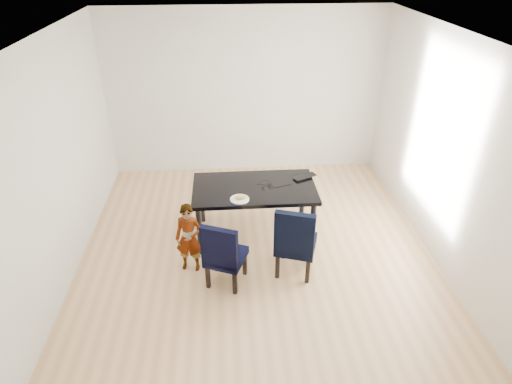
{
  "coord_description": "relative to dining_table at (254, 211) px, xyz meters",
  "views": [
    {
      "loc": [
        -0.34,
        -4.3,
        3.53
      ],
      "look_at": [
        0.0,
        0.2,
        0.85
      ],
      "focal_mm": 30.0,
      "sensor_mm": 36.0,
      "label": 1
    }
  ],
  "objects": [
    {
      "name": "floor",
      "position": [
        0.0,
        -0.5,
        -0.38
      ],
      "size": [
        4.5,
        5.0,
        0.01
      ],
      "primitive_type": "cube",
      "color": "tan",
      "rests_on": "ground"
    },
    {
      "name": "ceiling",
      "position": [
        0.0,
        -0.5,
        2.33
      ],
      "size": [
        4.5,
        5.0,
        0.01
      ],
      "primitive_type": "cube",
      "color": "white",
      "rests_on": "wall_back"
    },
    {
      "name": "wall_back",
      "position": [
        0.0,
        2.0,
        0.98
      ],
      "size": [
        4.5,
        0.01,
        2.7
      ],
      "primitive_type": "cube",
      "color": "silver",
      "rests_on": "ground"
    },
    {
      "name": "wall_front",
      "position": [
        0.0,
        -3.0,
        0.98
      ],
      "size": [
        4.5,
        0.01,
        2.7
      ],
      "primitive_type": "cube",
      "color": "silver",
      "rests_on": "ground"
    },
    {
      "name": "wall_left",
      "position": [
        -2.25,
        -0.5,
        0.98
      ],
      "size": [
        0.01,
        5.0,
        2.7
      ],
      "primitive_type": "cube",
      "color": "white",
      "rests_on": "ground"
    },
    {
      "name": "wall_right",
      "position": [
        2.25,
        -0.5,
        0.98
      ],
      "size": [
        0.01,
        5.0,
        2.7
      ],
      "primitive_type": "cube",
      "color": "silver",
      "rests_on": "ground"
    },
    {
      "name": "dining_table",
      "position": [
        0.0,
        0.0,
        0.0
      ],
      "size": [
        1.6,
        0.9,
        0.75
      ],
      "primitive_type": "cube",
      "color": "black",
      "rests_on": "floor"
    },
    {
      "name": "chair_left",
      "position": [
        -0.39,
        -0.92,
        0.06
      ],
      "size": [
        0.55,
        0.56,
        0.87
      ],
      "primitive_type": "cube",
      "rotation": [
        0.0,
        0.0,
        -0.38
      ],
      "color": "black",
      "rests_on": "floor"
    },
    {
      "name": "chair_right",
      "position": [
        0.44,
        -0.78,
        0.1
      ],
      "size": [
        0.58,
        0.59,
        0.95
      ],
      "primitive_type": "cube",
      "rotation": [
        0.0,
        0.0,
        -0.32
      ],
      "color": "black",
      "rests_on": "floor"
    },
    {
      "name": "child",
      "position": [
        -0.83,
        -0.65,
        0.08
      ],
      "size": [
        0.36,
        0.27,
        0.91
      ],
      "primitive_type": "imported",
      "rotation": [
        0.0,
        0.0,
        -0.17
      ],
      "color": "orange",
      "rests_on": "floor"
    },
    {
      "name": "plate",
      "position": [
        -0.2,
        -0.3,
        0.38
      ],
      "size": [
        0.3,
        0.3,
        0.01
      ],
      "primitive_type": "cylinder",
      "rotation": [
        0.0,
        0.0,
        0.33
      ],
      "color": "white",
      "rests_on": "dining_table"
    },
    {
      "name": "sandwich",
      "position": [
        -0.19,
        -0.31,
        0.42
      ],
      "size": [
        0.16,
        0.12,
        0.06
      ],
      "primitive_type": "ellipsoid",
      "rotation": [
        0.0,
        0.0,
        0.42
      ],
      "color": "gold",
      "rests_on": "plate"
    },
    {
      "name": "laptop",
      "position": [
        0.68,
        0.24,
        0.39
      ],
      "size": [
        0.39,
        0.33,
        0.03
      ],
      "primitive_type": "imported",
      "rotation": [
        0.0,
        0.0,
        3.57
      ],
      "color": "black",
      "rests_on": "dining_table"
    },
    {
      "name": "cable_tangle",
      "position": [
        0.17,
        -0.04,
        0.38
      ],
      "size": [
        0.16,
        0.16,
        0.01
      ],
      "primitive_type": "torus",
      "rotation": [
        0.0,
        0.0,
        0.04
      ],
      "color": "black",
      "rests_on": "dining_table"
    }
  ]
}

